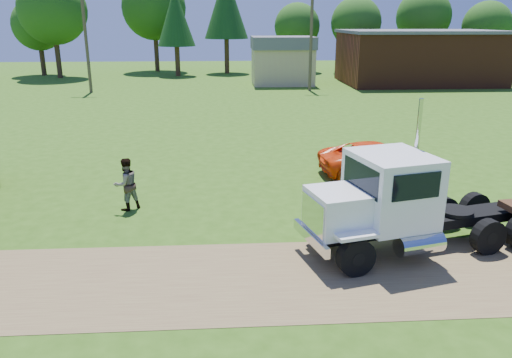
{
  "coord_description": "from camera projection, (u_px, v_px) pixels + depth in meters",
  "views": [
    {
      "loc": [
        -1.94,
        -11.37,
        6.35
      ],
      "look_at": [
        -1.0,
        3.4,
        1.6
      ],
      "focal_mm": 35.0,
      "sensor_mm": 36.0,
      "label": 1
    }
  ],
  "objects": [
    {
      "name": "ground",
      "position": [
        303.0,
        277.0,
        12.86
      ],
      "size": [
        140.0,
        140.0,
        0.0
      ],
      "primitive_type": "plane",
      "color": "#2D5211",
      "rests_on": "ground"
    },
    {
      "name": "dirt_track",
      "position": [
        303.0,
        277.0,
        12.86
      ],
      "size": [
        120.0,
        4.2,
        0.01
      ],
      "primitive_type": "cube",
      "color": "brown",
      "rests_on": "ground"
    },
    {
      "name": "white_semi_tractor",
      "position": [
        393.0,
        203.0,
        13.89
      ],
      "size": [
        7.22,
        3.84,
        4.26
      ],
      "rotation": [
        0.0,
        0.0,
        0.24
      ],
      "color": "black",
      "rests_on": "ground"
    },
    {
      "name": "orange_pickup",
      "position": [
        379.0,
        159.0,
        21.13
      ],
      "size": [
        5.19,
        2.73,
        1.39
      ],
      "primitive_type": "imported",
      "rotation": [
        0.0,
        0.0,
        1.66
      ],
      "color": "#F1400B",
      "rests_on": "ground"
    },
    {
      "name": "spectator_b",
      "position": [
        126.0,
        184.0,
        17.2
      ],
      "size": [
        1.14,
        1.1,
        1.85
      ],
      "primitive_type": "imported",
      "rotation": [
        0.0,
        0.0,
        3.8
      ],
      "color": "#999999",
      "rests_on": "ground"
    },
    {
      "name": "brick_building",
      "position": [
        418.0,
        57.0,
        51.14
      ],
      "size": [
        15.4,
        10.4,
        5.3
      ],
      "color": "brown",
      "rests_on": "ground"
    },
    {
      "name": "tan_shed",
      "position": [
        282.0,
        60.0,
        50.37
      ],
      "size": [
        6.2,
        5.4,
        4.7
      ],
      "color": "tan",
      "rests_on": "ground"
    },
    {
      "name": "utility_poles",
      "position": [
        311.0,
        38.0,
        45.03
      ],
      "size": [
        42.2,
        0.28,
        9.0
      ],
      "color": "#453827",
      "rests_on": "ground"
    },
    {
      "name": "tree_row",
      "position": [
        232.0,
        15.0,
        59.19
      ],
      "size": [
        58.47,
        14.33,
        11.86
      ],
      "color": "#382917",
      "rests_on": "ground"
    }
  ]
}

